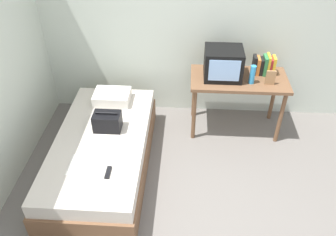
# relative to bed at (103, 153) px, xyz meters

# --- Properties ---
(ground_plane) EXTENTS (8.00, 8.00, 0.00)m
(ground_plane) POSITION_rel_bed_xyz_m (1.02, -0.72, -0.22)
(ground_plane) COLOR slate
(wall_back) EXTENTS (5.20, 0.10, 2.60)m
(wall_back) POSITION_rel_bed_xyz_m (1.02, 1.28, 1.08)
(wall_back) COLOR silver
(wall_back) RESTS_ON ground
(bed) EXTENTS (1.00, 2.00, 0.45)m
(bed) POSITION_rel_bed_xyz_m (0.00, 0.00, 0.00)
(bed) COLOR brown
(bed) RESTS_ON ground
(desk) EXTENTS (1.16, 0.60, 0.76)m
(desk) POSITION_rel_bed_xyz_m (1.54, 0.84, 0.44)
(desk) COLOR brown
(desk) RESTS_ON ground
(tv) EXTENTS (0.44, 0.39, 0.36)m
(tv) POSITION_rel_bed_xyz_m (1.33, 0.85, 0.72)
(tv) COLOR black
(tv) RESTS_ON desk
(water_bottle) EXTENTS (0.06, 0.06, 0.23)m
(water_bottle) POSITION_rel_bed_xyz_m (1.67, 0.72, 0.65)
(water_bottle) COLOR #3399DB
(water_bottle) RESTS_ON desk
(book_row) EXTENTS (0.26, 0.17, 0.25)m
(book_row) POSITION_rel_bed_xyz_m (1.83, 0.96, 0.65)
(book_row) COLOR black
(book_row) RESTS_ON desk
(picture_frame) EXTENTS (0.11, 0.02, 0.18)m
(picture_frame) POSITION_rel_bed_xyz_m (1.87, 0.71, 0.63)
(picture_frame) COLOR #9E754C
(picture_frame) RESTS_ON desk
(pillow) EXTENTS (0.44, 0.33, 0.13)m
(pillow) POSITION_rel_bed_xyz_m (0.00, 0.69, 0.29)
(pillow) COLOR silver
(pillow) RESTS_ON bed
(handbag) EXTENTS (0.30, 0.20, 0.23)m
(handbag) POSITION_rel_bed_xyz_m (0.06, 0.15, 0.33)
(handbag) COLOR black
(handbag) RESTS_ON bed
(magazine) EXTENTS (0.21, 0.29, 0.01)m
(magazine) POSITION_rel_bed_xyz_m (-0.11, -0.44, 0.23)
(magazine) COLOR white
(magazine) RESTS_ON bed
(remote_dark) EXTENTS (0.04, 0.16, 0.02)m
(remote_dark) POSITION_rel_bed_xyz_m (0.19, -0.52, 0.24)
(remote_dark) COLOR black
(remote_dark) RESTS_ON bed
(remote_silver) EXTENTS (0.04, 0.14, 0.02)m
(remote_silver) POSITION_rel_bed_xyz_m (-0.10, 0.22, 0.24)
(remote_silver) COLOR #B7B7BC
(remote_silver) RESTS_ON bed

